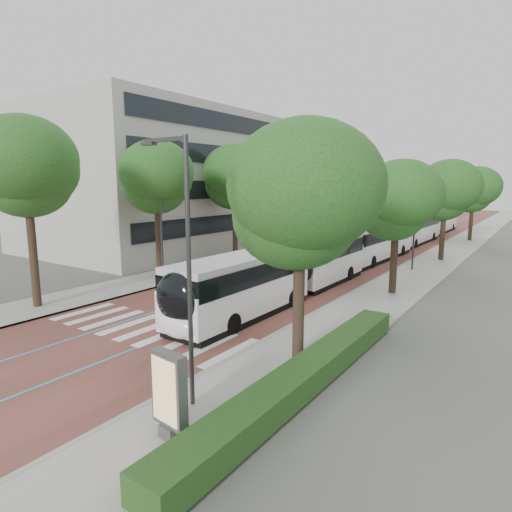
# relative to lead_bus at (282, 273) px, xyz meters

# --- Properties ---
(ground) EXTENTS (160.00, 160.00, 0.00)m
(ground) POSITION_rel_lead_bus_xyz_m (-2.78, -8.91, -1.63)
(ground) COLOR #51544C
(ground) RESTS_ON ground
(road) EXTENTS (11.00, 140.00, 0.02)m
(road) POSITION_rel_lead_bus_xyz_m (-2.78, 31.09, -1.62)
(road) COLOR brown
(road) RESTS_ON ground
(sidewalk_left) EXTENTS (4.00, 140.00, 0.12)m
(sidewalk_left) POSITION_rel_lead_bus_xyz_m (-10.28, 31.09, -1.57)
(sidewalk_left) COLOR gray
(sidewalk_left) RESTS_ON ground
(sidewalk_right) EXTENTS (4.00, 140.00, 0.12)m
(sidewalk_right) POSITION_rel_lead_bus_xyz_m (4.72, 31.09, -1.57)
(sidewalk_right) COLOR gray
(sidewalk_right) RESTS_ON ground
(kerb_left) EXTENTS (0.20, 140.00, 0.14)m
(kerb_left) POSITION_rel_lead_bus_xyz_m (-8.38, 31.09, -1.57)
(kerb_left) COLOR gray
(kerb_left) RESTS_ON ground
(kerb_right) EXTENTS (0.20, 140.00, 0.14)m
(kerb_right) POSITION_rel_lead_bus_xyz_m (2.82, 31.09, -1.57)
(kerb_right) COLOR gray
(kerb_right) RESTS_ON ground
(zebra_crossing) EXTENTS (10.55, 3.60, 0.01)m
(zebra_crossing) POSITION_rel_lead_bus_xyz_m (-2.58, -7.91, -1.60)
(zebra_crossing) COLOR silver
(zebra_crossing) RESTS_ON ground
(lane_line_left) EXTENTS (0.12, 126.00, 0.01)m
(lane_line_left) POSITION_rel_lead_bus_xyz_m (-4.38, 31.09, -1.60)
(lane_line_left) COLOR #2997CE
(lane_line_left) RESTS_ON road
(lane_line_right) EXTENTS (0.12, 126.00, 0.01)m
(lane_line_right) POSITION_rel_lead_bus_xyz_m (-1.18, 31.09, -1.60)
(lane_line_right) COLOR #2997CE
(lane_line_right) RESTS_ON road
(office_building) EXTENTS (18.11, 40.00, 14.00)m
(office_building) POSITION_rel_lead_bus_xyz_m (-22.25, 19.09, 5.37)
(office_building) COLOR #AAA89D
(office_building) RESTS_ON ground
(hedge) EXTENTS (1.20, 14.00, 0.80)m
(hedge) POSITION_rel_lead_bus_xyz_m (6.32, -8.91, -1.11)
(hedge) COLOR #173B14
(hedge) RESTS_ON sidewalk_right
(streetlight_near) EXTENTS (1.82, 0.20, 8.00)m
(streetlight_near) POSITION_rel_lead_bus_xyz_m (3.84, -11.91, 3.19)
(streetlight_near) COLOR #323235
(streetlight_near) RESTS_ON sidewalk_right
(streetlight_far) EXTENTS (1.82, 0.20, 8.00)m
(streetlight_far) POSITION_rel_lead_bus_xyz_m (3.84, 13.09, 3.19)
(streetlight_far) COLOR #323235
(streetlight_far) RESTS_ON sidewalk_right
(lamp_post_left) EXTENTS (0.14, 0.14, 8.00)m
(lamp_post_left) POSITION_rel_lead_bus_xyz_m (-8.88, -0.91, 2.49)
(lamp_post_left) COLOR #323235
(lamp_post_left) RESTS_ON sidewalk_left
(trees_left) EXTENTS (6.30, 60.83, 9.66)m
(trees_left) POSITION_rel_lead_bus_xyz_m (-10.28, 18.73, 5.26)
(trees_left) COLOR black
(trees_left) RESTS_ON ground
(trees_right) EXTENTS (5.68, 47.57, 8.50)m
(trees_right) POSITION_rel_lead_bus_xyz_m (4.92, 12.98, 4.23)
(trees_right) COLOR black
(trees_right) RESTS_ON ground
(lead_bus) EXTENTS (2.66, 18.42, 3.20)m
(lead_bus) POSITION_rel_lead_bus_xyz_m (0.00, 0.00, 0.00)
(lead_bus) COLOR black
(lead_bus) RESTS_ON ground
(bus_queued_0) EXTENTS (2.96, 12.48, 3.20)m
(bus_queued_0) POSITION_rel_lead_bus_xyz_m (-0.04, 15.86, -0.00)
(bus_queued_0) COLOR white
(bus_queued_0) RESTS_ON ground
(bus_queued_1) EXTENTS (2.84, 12.46, 3.20)m
(bus_queued_1) POSITION_rel_lead_bus_xyz_m (-0.03, 28.84, -0.00)
(bus_queued_1) COLOR white
(bus_queued_1) RESTS_ON ground
(bus_queued_2) EXTENTS (2.59, 12.41, 3.20)m
(bus_queued_2) POSITION_rel_lead_bus_xyz_m (-0.18, 42.37, -0.00)
(bus_queued_2) COLOR white
(bus_queued_2) RESTS_ON ground
(ad_panel) EXTENTS (1.17, 0.50, 2.38)m
(ad_panel) POSITION_rel_lead_bus_xyz_m (4.75, -13.55, -0.26)
(ad_panel) COLOR #59595B
(ad_panel) RESTS_ON sidewalk_right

